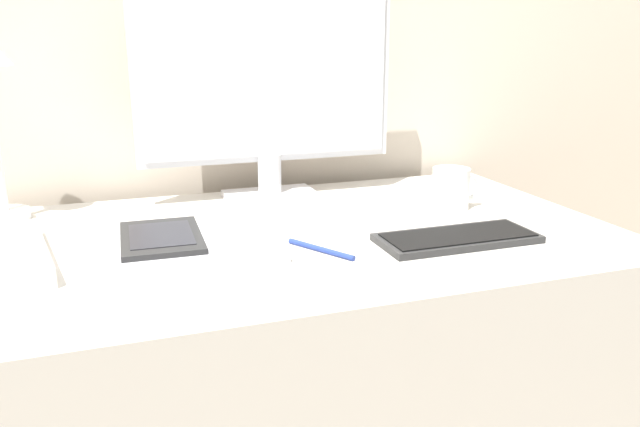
% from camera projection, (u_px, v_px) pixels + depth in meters
% --- Properties ---
extents(desk, '(1.17, 0.67, 0.76)m').
position_uv_depth(desk, '(288.00, 419.00, 1.20)').
color(desk, beige).
rests_on(desk, ground_plane).
extents(monitor, '(0.54, 0.11, 0.49)m').
position_uv_depth(monitor, '(267.00, 73.00, 1.27)').
color(monitor, silver).
rests_on(monitor, desk).
extents(keyboard, '(0.27, 0.11, 0.01)m').
position_uv_depth(keyboard, '(457.00, 238.00, 1.05)').
color(keyboard, '#282828').
rests_on(keyboard, desk).
extents(laptop, '(0.33, 0.23, 0.02)m').
position_uv_depth(laptop, '(173.00, 250.00, 0.98)').
color(laptop, silver).
rests_on(laptop, desk).
extents(ereader, '(0.13, 0.19, 0.01)m').
position_uv_depth(ereader, '(161.00, 237.00, 0.99)').
color(ereader, black).
rests_on(ereader, laptop).
extents(coffee_mug, '(0.11, 0.07, 0.08)m').
position_uv_depth(coffee_mug, '(452.00, 189.00, 1.24)').
color(coffee_mug, white).
rests_on(coffee_mug, desk).
extents(pen, '(0.08, 0.12, 0.01)m').
position_uv_depth(pen, '(321.00, 249.00, 1.00)').
color(pen, navy).
rests_on(pen, desk).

